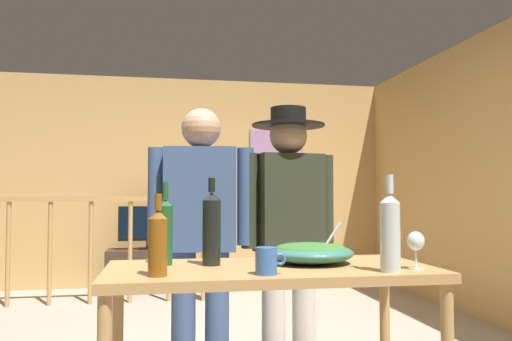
{
  "coord_description": "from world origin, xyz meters",
  "views": [
    {
      "loc": [
        -0.34,
        -3.17,
        1.08
      ],
      "look_at": [
        0.12,
        -0.67,
        1.2
      ],
      "focal_mm": 36.47,
      "sensor_mm": 36.0,
      "label": 1
    }
  ],
  "objects": [
    {
      "name": "wine_bottle_dark",
      "position": [
        -0.13,
        -0.92,
        0.94
      ],
      "size": [
        0.08,
        0.08,
        0.38
      ],
      "color": "black",
      "rests_on": "serving_table"
    },
    {
      "name": "stair_railing",
      "position": [
        -0.65,
        2.26,
        0.66
      ],
      "size": [
        2.4,
        0.1,
        1.12
      ],
      "color": "#B2844C",
      "rests_on": "ground_plane"
    },
    {
      "name": "side_wall_right",
      "position": [
        2.44,
        0.97,
        1.25
      ],
      "size": [
        0.1,
        4.83,
        2.5
      ],
      "primitive_type": "cube",
      "color": "tan",
      "rests_on": "ground_plane"
    },
    {
      "name": "person_standing_right",
      "position": [
        0.36,
        -0.34,
        0.93
      ],
      "size": [
        0.54,
        0.41,
        1.58
      ],
      "rotation": [
        0.0,
        0.0,
        3.28
      ],
      "color": "beige",
      "rests_on": "ground_plane"
    },
    {
      "name": "wine_bottle_clear",
      "position": [
        0.55,
        -1.25,
        0.94
      ],
      "size": [
        0.08,
        0.08,
        0.38
      ],
      "color": "silver",
      "rests_on": "serving_table"
    },
    {
      "name": "framed_picture",
      "position": [
        1.08,
        3.16,
        1.66
      ],
      "size": [
        0.67,
        0.03,
        0.48
      ],
      "primitive_type": "cube",
      "color": "#AE7CAE"
    },
    {
      "name": "person_standing_left",
      "position": [
        -0.13,
        -0.34,
        0.91
      ],
      "size": [
        0.57,
        0.27,
        1.56
      ],
      "rotation": [
        0.0,
        0.0,
        3.01
      ],
      "color": "#3D5684",
      "rests_on": "ground_plane"
    },
    {
      "name": "wine_bottle_amber",
      "position": [
        -0.35,
        -1.19,
        0.91
      ],
      "size": [
        0.07,
        0.07,
        0.31
      ],
      "color": "brown",
      "rests_on": "serving_table"
    },
    {
      "name": "mug_blue",
      "position": [
        0.06,
        -1.23,
        0.83
      ],
      "size": [
        0.12,
        0.08,
        0.1
      ],
      "color": "#3866B2",
      "rests_on": "serving_table"
    },
    {
      "name": "tv_console",
      "position": [
        -0.49,
        2.87,
        0.23
      ],
      "size": [
        0.9,
        0.4,
        0.47
      ],
      "primitive_type": "cube",
      "color": "#38281E",
      "rests_on": "ground_plane"
    },
    {
      "name": "salad_bowl",
      "position": [
        0.31,
        -0.93,
        0.83
      ],
      "size": [
        0.38,
        0.38,
        0.19
      ],
      "color": "#337060",
      "rests_on": "serving_table"
    },
    {
      "name": "wine_bottle_green",
      "position": [
        -0.32,
        -0.88,
        0.93
      ],
      "size": [
        0.07,
        0.07,
        0.36
      ],
      "color": "#1E5628",
      "rests_on": "serving_table"
    },
    {
      "name": "flat_screen_tv",
      "position": [
        -0.49,
        2.84,
        0.75
      ],
      "size": [
        0.65,
        0.12,
        0.49
      ],
      "color": "black",
      "rests_on": "tv_console"
    },
    {
      "name": "wine_glass",
      "position": [
        0.69,
        -1.19,
        0.89
      ],
      "size": [
        0.07,
        0.07,
        0.15
      ],
      "color": "silver",
      "rests_on": "serving_table"
    },
    {
      "name": "serving_table",
      "position": [
        0.12,
        -1.0,
        0.69
      ],
      "size": [
        1.37,
        0.66,
        0.78
      ],
      "color": "#B2844C",
      "rests_on": "ground_plane"
    },
    {
      "name": "back_wall",
      "position": [
        0.0,
        3.22,
        1.25
      ],
      "size": [
        4.88,
        0.1,
        2.5
      ],
      "primitive_type": "cube",
      "color": "tan",
      "rests_on": "ground_plane"
    }
  ]
}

